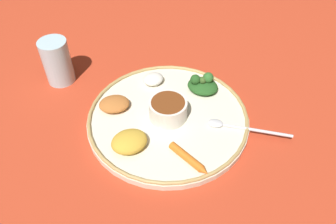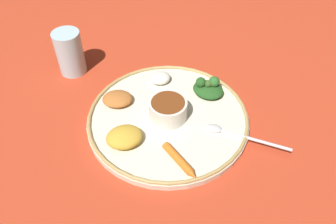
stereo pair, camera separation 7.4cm
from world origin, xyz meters
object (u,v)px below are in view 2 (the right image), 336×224
object	(u,v)px
greens_pile	(208,88)
spoon	(235,134)
drinking_glass	(70,55)
center_bowl	(168,109)
carrot_near_spoon	(179,160)

from	to	relation	value
greens_pile	spoon	bearing A→B (deg)	-14.57
spoon	drinking_glass	distance (m)	0.46
drinking_glass	greens_pile	bearing A→B (deg)	38.87
center_bowl	spoon	distance (m)	0.15
carrot_near_spoon	drinking_glass	distance (m)	0.41
center_bowl	drinking_glass	world-z (taller)	drinking_glass
center_bowl	drinking_glass	size ratio (longest dim) A/B	0.73
center_bowl	greens_pile	world-z (taller)	same
spoon	carrot_near_spoon	distance (m)	0.14
greens_pile	drinking_glass	bearing A→B (deg)	-141.13
carrot_near_spoon	greens_pile	bearing A→B (deg)	126.61
center_bowl	spoon	world-z (taller)	center_bowl
greens_pile	drinking_glass	distance (m)	0.36
carrot_near_spoon	spoon	bearing A→B (deg)	87.03
spoon	greens_pile	distance (m)	0.14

